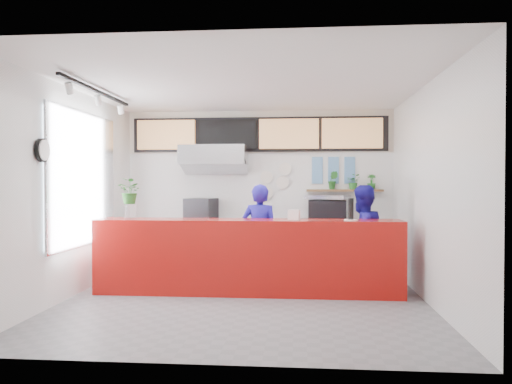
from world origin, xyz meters
The scene contains 45 objects.
floor centered at (0.00, 0.00, 0.00)m, with size 5.00×5.00×0.00m, color slate.
ceiling centered at (0.00, 0.00, 3.00)m, with size 5.00×5.00×0.00m, color silver.
wall_back centered at (0.00, 2.50, 1.50)m, with size 5.00×5.00×0.00m, color white.
wall_left centered at (-2.50, 0.00, 1.50)m, with size 5.00×5.00×0.00m, color white.
wall_right centered at (2.50, 0.00, 1.50)m, with size 5.00×5.00×0.00m, color white.
service_counter centered at (0.00, 0.40, 0.55)m, with size 4.50×0.60×1.10m, color #A00F0B.
cream_band centered at (0.00, 2.49, 2.60)m, with size 5.00×0.02×0.80m, color beige.
prep_bench centered at (-0.80, 2.20, 0.45)m, with size 1.80×0.60×0.90m, color #B2B5BA.
panini_oven centered at (-1.05, 2.20, 1.13)m, with size 0.50×0.50×0.45m, color black.
extraction_hood centered at (-0.80, 2.15, 2.15)m, with size 1.20×0.70×0.35m, color #B2B5BA.
hood_lip centered at (-0.80, 2.15, 1.95)m, with size 1.20×0.70×0.08m, color #B2B5BA.
right_bench centered at (1.50, 2.20, 0.45)m, with size 1.80×0.60×0.90m, color #B2B5BA.
espresso_machine centered at (1.28, 2.20, 1.11)m, with size 0.67×0.48×0.43m, color black.
espresso_tray centered at (1.28, 2.20, 1.38)m, with size 0.73×0.51×0.07m, color #B7B9BF.
herb_shelf centered at (1.60, 2.40, 1.50)m, with size 1.40×0.18×0.04m, color brown.
menu_board_far_left centered at (-1.75, 2.38, 2.55)m, with size 1.10×0.10×0.55m, color tan.
menu_board_mid_left centered at (-0.59, 2.38, 2.55)m, with size 1.10×0.10×0.55m, color black.
menu_board_mid_right centered at (0.57, 2.38, 2.55)m, with size 1.10×0.10×0.55m, color tan.
menu_board_far_right centered at (1.73, 2.38, 2.55)m, with size 1.10×0.10×0.55m, color tan.
soffit centered at (0.00, 2.46, 2.55)m, with size 4.80×0.04×0.65m, color black.
window_pane centered at (-2.47, 0.30, 1.70)m, with size 0.04×2.20×1.90m, color silver.
window_frame centered at (-2.45, 0.30, 1.70)m, with size 0.03×2.30×2.00m, color #B2B5BA.
wall_clock_rim centered at (-2.46, -0.90, 2.05)m, with size 0.30×0.30×0.05m, color black.
wall_clock_face centered at (-2.43, -0.90, 2.05)m, with size 0.26×0.26×0.02m, color white.
track_rail centered at (-2.10, 0.00, 2.94)m, with size 0.05×2.40×0.04m, color black.
dec_plate_a centered at (0.15, 2.47, 1.75)m, with size 0.24×0.24×0.03m, color silver.
dec_plate_b centered at (0.45, 2.47, 1.65)m, with size 0.24×0.24×0.03m, color silver.
dec_plate_c centered at (0.15, 2.47, 1.45)m, with size 0.24×0.24×0.03m, color silver.
dec_plate_d centered at (0.50, 2.47, 1.90)m, with size 0.24×0.24×0.03m, color silver.
photo_frame_a centered at (1.10, 2.48, 2.00)m, with size 0.20×0.02×0.25m, color #598CBF.
photo_frame_b centered at (1.40, 2.48, 2.00)m, with size 0.20×0.02×0.25m, color #598CBF.
photo_frame_c centered at (1.70, 2.48, 2.00)m, with size 0.20×0.02×0.25m, color #598CBF.
photo_frame_d centered at (1.10, 2.48, 1.75)m, with size 0.20×0.02×0.25m, color #598CBF.
photo_frame_e centered at (1.40, 2.48, 1.75)m, with size 0.20×0.02×0.25m, color #598CBF.
photo_frame_f centered at (1.70, 2.48, 1.75)m, with size 0.20×0.02×0.25m, color #598CBF.
staff_center centered at (0.14, 0.90, 0.81)m, with size 0.59×0.39×1.62m, color #1B1590.
staff_right centered at (1.73, 0.93, 0.80)m, with size 0.78×0.61×1.61m, color #1B1590.
herb_b centered at (1.39, 2.40, 1.69)m, with size 0.19×0.15×0.34m, color #256924.
herb_c centered at (1.76, 2.40, 1.66)m, with size 0.25×0.22×0.28m, color #256924.
herb_d centered at (2.09, 2.40, 1.66)m, with size 0.16×0.14×0.28m, color #256924.
glass_vase centered at (-1.77, 0.40, 1.21)m, with size 0.18×0.18×0.22m, color white.
basil_vase centered at (-1.77, 0.40, 1.51)m, with size 0.35×0.30×0.39m, color #256924.
napkin_holder centered at (0.69, 0.39, 1.17)m, with size 0.17×0.11×0.15m, color white.
white_plate centered at (1.50, 0.31, 1.11)m, with size 0.19×0.19×0.01m, color white.
pepper_mill centered at (1.50, 0.31, 1.27)m, with size 0.08×0.08×0.31m, color black.
Camera 1 is at (0.75, -6.91, 1.64)m, focal length 35.00 mm.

